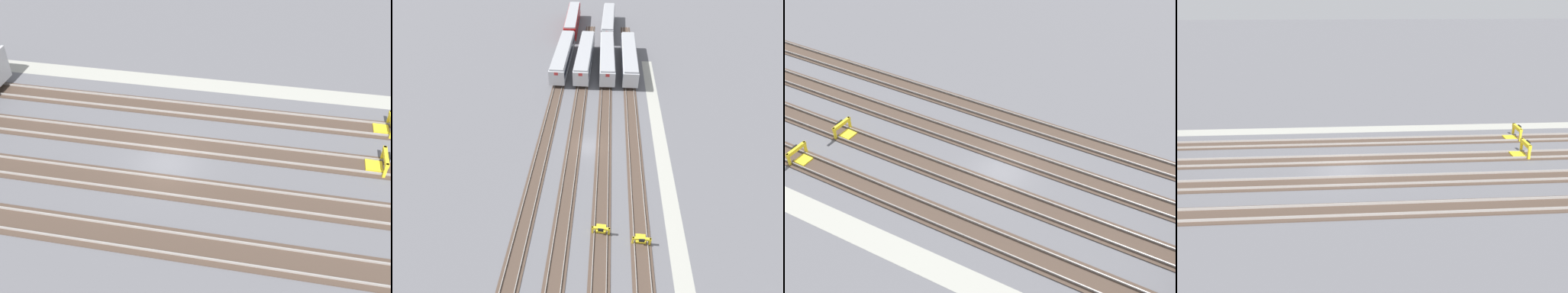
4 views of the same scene
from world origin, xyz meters
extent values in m
plane|color=#5B5B60|center=(0.00, 0.00, 0.00)|extent=(400.00, 400.00, 0.00)
cube|color=#9E9E93|center=(0.00, -10.47, 0.00)|extent=(54.00, 2.00, 0.01)
cube|color=#47382D|center=(0.00, -6.54, 0.03)|extent=(90.00, 2.23, 0.06)
cube|color=gray|center=(0.00, -5.82, 0.14)|extent=(90.00, 0.07, 0.15)
cube|color=gray|center=(0.00, -7.26, 0.14)|extent=(90.00, 0.07, 0.15)
cube|color=#47382D|center=(0.00, -2.18, 0.03)|extent=(90.00, 2.24, 0.06)
cube|color=gray|center=(0.00, -1.46, 0.14)|extent=(90.00, 0.07, 0.15)
cube|color=gray|center=(0.00, -2.90, 0.14)|extent=(90.00, 0.07, 0.15)
cube|color=#47382D|center=(0.00, 2.18, 0.03)|extent=(90.00, 2.24, 0.06)
cube|color=gray|center=(0.00, 2.90, 0.14)|extent=(90.00, 0.07, 0.15)
cube|color=gray|center=(0.00, 1.46, 0.14)|extent=(90.00, 0.07, 0.15)
cube|color=#47382D|center=(0.00, 6.54, 0.03)|extent=(90.00, 2.23, 0.06)
cube|color=gray|center=(0.00, 7.26, 0.14)|extent=(90.00, 0.07, 0.15)
cube|color=gray|center=(0.00, 5.82, 0.14)|extent=(90.00, 0.07, 0.15)
cube|color=yellow|center=(-15.09, -5.64, 0.57)|extent=(0.19, 0.19, 1.15)
cube|color=yellow|center=(-15.14, -7.44, 0.57)|extent=(0.19, 0.19, 1.15)
cube|color=yellow|center=(-15.11, -6.54, 1.00)|extent=(0.30, 2.01, 0.30)
cube|color=yellow|center=(-14.56, -6.56, 0.09)|extent=(1.13, 1.11, 0.18)
cube|color=black|center=(-15.29, -6.54, 1.00)|extent=(0.14, 0.60, 0.44)
cube|color=yellow|center=(-14.08, -1.28, 0.57)|extent=(0.19, 0.19, 1.15)
cube|color=yellow|center=(-14.17, -3.08, 0.57)|extent=(0.19, 0.19, 1.15)
cube|color=yellow|center=(-14.13, -2.18, 1.00)|extent=(0.34, 2.01, 0.30)
cube|color=yellow|center=(-13.58, -2.21, 0.09)|extent=(1.15, 1.13, 0.18)
cube|color=black|center=(-14.31, -2.17, 1.00)|extent=(0.15, 0.61, 0.44)
camera|label=1|loc=(-6.10, 22.31, 20.20)|focal=42.00mm
camera|label=2|loc=(-32.45, -1.90, 29.96)|focal=28.00mm
camera|label=3|loc=(13.84, -28.69, 28.67)|focal=50.00mm
camera|label=4|loc=(0.34, 30.75, 12.17)|focal=42.00mm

